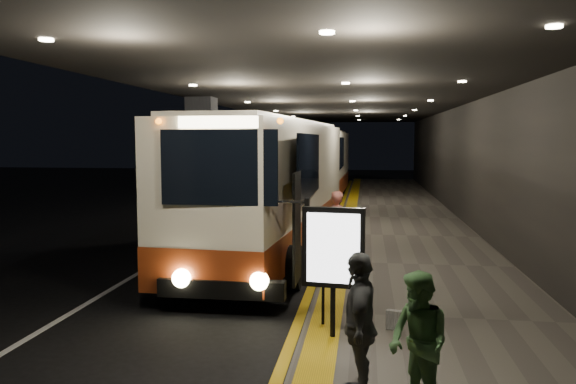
# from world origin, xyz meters

# --- Properties ---
(ground) EXTENTS (90.00, 90.00, 0.00)m
(ground) POSITION_xyz_m (0.00, 0.00, 0.00)
(ground) COLOR black
(lane_line_white) EXTENTS (0.12, 50.00, 0.01)m
(lane_line_white) POSITION_xyz_m (-1.80, 5.00, 0.01)
(lane_line_white) COLOR silver
(lane_line_white) RESTS_ON ground
(kerb_stripe_yellow) EXTENTS (0.18, 50.00, 0.01)m
(kerb_stripe_yellow) POSITION_xyz_m (2.35, 5.00, 0.01)
(kerb_stripe_yellow) COLOR gold
(kerb_stripe_yellow) RESTS_ON ground
(sidewalk) EXTENTS (4.50, 50.00, 0.15)m
(sidewalk) POSITION_xyz_m (4.75, 5.00, 0.07)
(sidewalk) COLOR #514C44
(sidewalk) RESTS_ON ground
(tactile_strip) EXTENTS (0.50, 50.00, 0.01)m
(tactile_strip) POSITION_xyz_m (2.85, 5.00, 0.16)
(tactile_strip) COLOR gold
(tactile_strip) RESTS_ON sidewalk
(terminal_wall) EXTENTS (0.10, 50.00, 6.00)m
(terminal_wall) POSITION_xyz_m (7.00, 5.00, 3.00)
(terminal_wall) COLOR black
(terminal_wall) RESTS_ON ground
(support_columns) EXTENTS (0.80, 24.80, 4.40)m
(support_columns) POSITION_xyz_m (-1.50, 4.00, 2.20)
(support_columns) COLOR black
(support_columns) RESTS_ON ground
(canopy) EXTENTS (9.00, 50.00, 0.40)m
(canopy) POSITION_xyz_m (2.50, 5.00, 4.60)
(canopy) COLOR black
(canopy) RESTS_ON support_columns
(coach_main) EXTENTS (3.11, 11.48, 3.55)m
(coach_main) POSITION_xyz_m (0.97, 2.32, 1.70)
(coach_main) COLOR #F0E5C9
(coach_main) RESTS_ON ground
(coach_second) EXTENTS (2.62, 11.19, 3.50)m
(coach_second) POSITION_xyz_m (1.11, 15.69, 1.68)
(coach_second) COLOR #F0E5C9
(coach_second) RESTS_ON ground
(passenger_boarding) EXTENTS (0.63, 0.74, 1.72)m
(passenger_boarding) POSITION_xyz_m (2.80, 1.17, 1.01)
(passenger_boarding) COLOR #BD6258
(passenger_boarding) RESTS_ON sidewalk
(passenger_waiting_green) EXTENTS (0.80, 0.89, 1.56)m
(passenger_waiting_green) POSITION_xyz_m (4.06, -6.56, 0.93)
(passenger_waiting_green) COLOR #487B44
(passenger_waiting_green) RESTS_ON sidewalk
(passenger_waiting_grey) EXTENTS (0.54, 1.02, 1.72)m
(passenger_waiting_grey) POSITION_xyz_m (3.42, -6.32, 1.01)
(passenger_waiting_grey) COLOR #4D4F52
(passenger_waiting_grey) RESTS_ON sidewalk
(bag_polka) EXTENTS (0.27, 0.17, 0.30)m
(bag_polka) POSITION_xyz_m (3.95, -3.88, 0.30)
(bag_polka) COLOR black
(bag_polka) RESTS_ON sidewalk
(info_sign) EXTENTS (0.94, 0.22, 1.99)m
(info_sign) POSITION_xyz_m (3.00, -4.37, 1.49)
(info_sign) COLOR black
(info_sign) RESTS_ON sidewalk
(stanchion_post) EXTENTS (0.05, 0.05, 1.14)m
(stanchion_post) POSITION_xyz_m (2.81, -3.83, 0.72)
(stanchion_post) COLOR black
(stanchion_post) RESTS_ON sidewalk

